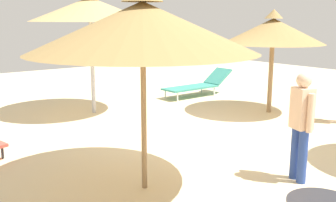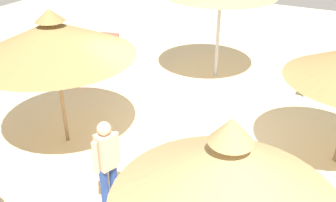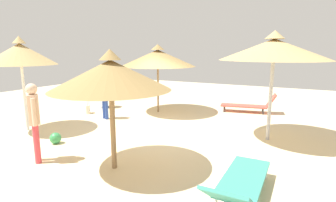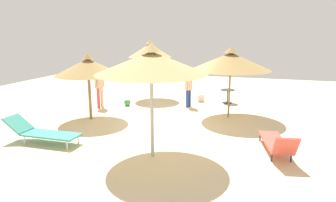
% 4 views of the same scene
% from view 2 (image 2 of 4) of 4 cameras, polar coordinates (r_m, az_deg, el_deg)
% --- Properties ---
extents(ground, '(24.00, 24.00, 0.10)m').
position_cam_2_polar(ground, '(7.95, 2.29, -5.61)').
color(ground, beige).
extents(parasol_umbrella_front, '(2.96, 2.96, 2.70)m').
position_cam_2_polar(parasol_umbrella_front, '(7.14, -16.91, 8.97)').
color(parasol_umbrella_front, olive).
rests_on(parasol_umbrella_front, ground).
extents(parasol_umbrella_far_right, '(2.08, 2.08, 2.88)m').
position_cam_2_polar(parasol_umbrella_far_right, '(3.26, 8.96, -10.56)').
color(parasol_umbrella_far_right, white).
rests_on(parasol_umbrella_far_right, ground).
extents(lounge_chair_edge, '(2.18, 0.99, 0.79)m').
position_cam_2_polar(lounge_chair_edge, '(11.13, -10.40, 6.34)').
color(lounge_chair_edge, '#CC4C3F').
rests_on(lounge_chair_edge, ground).
extents(person_standing_back, '(0.44, 0.30, 1.56)m').
position_cam_2_polar(person_standing_back, '(5.86, -9.15, -8.87)').
color(person_standing_back, navy).
rests_on(person_standing_back, ground).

